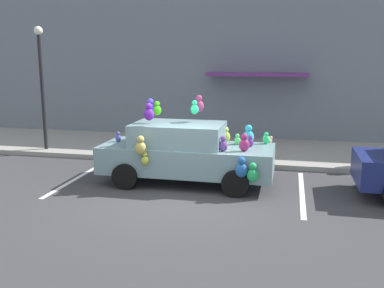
{
  "coord_description": "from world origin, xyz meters",
  "views": [
    {
      "loc": [
        2.42,
        -9.27,
        3.24
      ],
      "look_at": [
        -0.09,
        1.8,
        0.9
      ],
      "focal_mm": 40.63,
      "sensor_mm": 36.0,
      "label": 1
    }
  ],
  "objects": [
    {
      "name": "parking_stripe_rear",
      "position": [
        -3.06,
        1.0,
        0.0
      ],
      "size": [
        0.12,
        3.6,
        0.01
      ],
      "primitive_type": "cube",
      "color": "silver",
      "rests_on": "ground"
    },
    {
      "name": "plush_covered_car",
      "position": [
        -0.13,
        1.2,
        0.81
      ],
      "size": [
        4.37,
        2.0,
        2.23
      ],
      "color": "gray",
      "rests_on": "ground"
    },
    {
      "name": "sidewalk",
      "position": [
        0.0,
        5.0,
        0.07
      ],
      "size": [
        24.0,
        4.0,
        0.15
      ],
      "primitive_type": "cube",
      "color": "gray",
      "rests_on": "ground"
    },
    {
      "name": "street_lamp_post",
      "position": [
        -5.48,
        3.5,
        2.58
      ],
      "size": [
        0.28,
        0.28,
        3.98
      ],
      "color": "black",
      "rests_on": "sidewalk"
    },
    {
      "name": "parking_stripe_front",
      "position": [
        2.79,
        1.0,
        0.0
      ],
      "size": [
        0.12,
        3.6,
        0.01
      ],
      "primitive_type": "cube",
      "color": "silver",
      "rests_on": "ground"
    },
    {
      "name": "ground_plane",
      "position": [
        0.0,
        0.0,
        0.0
      ],
      "size": [
        60.0,
        60.0,
        0.0
      ],
      "primitive_type": "plane",
      "color": "#38383A"
    },
    {
      "name": "teddy_bear_on_sidewalk",
      "position": [
        1.81,
        3.63,
        0.48
      ],
      "size": [
        0.38,
        0.31,
        0.72
      ],
      "color": "beige",
      "rests_on": "sidewalk"
    },
    {
      "name": "storefront_building",
      "position": [
        0.01,
        7.14,
        3.19
      ],
      "size": [
        24.0,
        1.25,
        6.4
      ],
      "color": "slate",
      "rests_on": "ground"
    }
  ]
}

